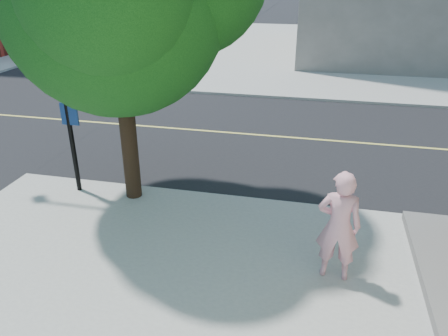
# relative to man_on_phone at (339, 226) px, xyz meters

# --- Properties ---
(ground) EXTENTS (140.00, 140.00, 0.00)m
(ground) POSITION_rel_man_on_phone_xyz_m (-6.92, 2.50, -1.14)
(ground) COLOR black
(ground) RESTS_ON ground
(road_ew) EXTENTS (140.00, 9.00, 0.01)m
(road_ew) POSITION_rel_man_on_phone_xyz_m (-6.92, 7.00, -1.13)
(road_ew) COLOR black
(road_ew) RESTS_ON ground
(sidewalk_ne) EXTENTS (29.00, 25.00, 0.12)m
(sidewalk_ne) POSITION_rel_man_on_phone_xyz_m (6.58, 24.00, -1.08)
(sidewalk_ne) COLOR #A2A29B
(sidewalk_ne) RESTS_ON ground
(man_on_phone) EXTENTS (0.77, 0.53, 2.04)m
(man_on_phone) POSITION_rel_man_on_phone_xyz_m (0.00, 0.00, 0.00)
(man_on_phone) COLOR pink
(man_on_phone) RESTS_ON sidewalk_se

